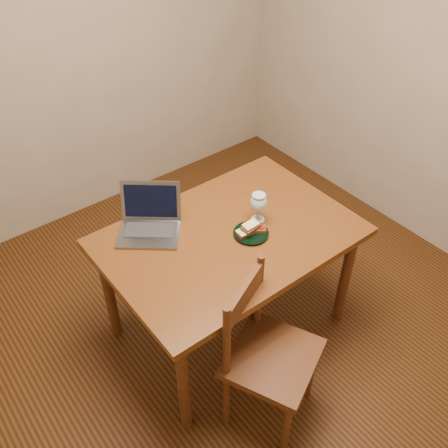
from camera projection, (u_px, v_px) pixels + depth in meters
floor at (230, 322)px, 3.10m from camera, size 3.20×3.20×0.02m
back_wall at (77, 37)px, 3.22m from camera, size 3.20×0.02×2.60m
right_wall at (440, 54)px, 3.01m from camera, size 0.02×3.20×2.60m
table at (229, 246)px, 2.66m from camera, size 1.30×0.90×0.74m
chair at (269, 349)px, 2.35m from camera, size 0.55×0.54×0.45m
plate at (251, 233)px, 2.59m from camera, size 0.19×0.19×0.02m
sandwich_cheese at (245, 232)px, 2.57m from camera, size 0.10×0.06×0.03m
sandwich_tomato at (257, 228)px, 2.59m from camera, size 0.10×0.10×0.03m
sandwich_top at (251, 227)px, 2.57m from camera, size 0.10×0.07×0.03m
milk_glass at (258, 208)px, 2.63m from camera, size 0.09×0.09×0.17m
laptop at (150, 218)px, 2.60m from camera, size 0.43×0.42×0.23m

